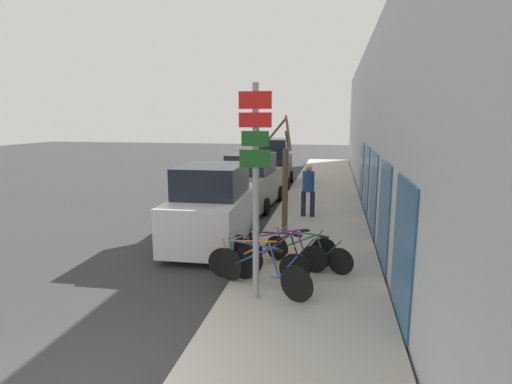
{
  "coord_description": "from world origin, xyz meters",
  "views": [
    {
      "loc": [
        3.06,
        -3.81,
        3.5
      ],
      "look_at": [
        0.98,
        6.82,
        1.51
      ],
      "focal_mm": 28.0,
      "sensor_mm": 36.0,
      "label": 1
    }
  ],
  "objects_px": {
    "bicycle_1": "(258,263)",
    "parked_car_2": "(272,165)",
    "parked_car_1": "(252,182)",
    "pedestrian_near": "(308,187)",
    "bicycle_3": "(281,252)",
    "bicycle_4": "(307,252)",
    "street_tree": "(285,181)",
    "signpost": "(256,184)",
    "bicycle_2": "(286,255)",
    "bicycle_0": "(261,271)",
    "parked_car_0": "(214,208)"
  },
  "relations": [
    {
      "from": "signpost",
      "to": "pedestrian_near",
      "type": "height_order",
      "value": "signpost"
    },
    {
      "from": "bicycle_1",
      "to": "parked_car_2",
      "type": "relative_size",
      "value": 0.51
    },
    {
      "from": "parked_car_2",
      "to": "street_tree",
      "type": "height_order",
      "value": "street_tree"
    },
    {
      "from": "bicycle_0",
      "to": "signpost",
      "type": "bearing_deg",
      "value": -159.56
    },
    {
      "from": "signpost",
      "to": "bicycle_3",
      "type": "relative_size",
      "value": 1.88
    },
    {
      "from": "bicycle_3",
      "to": "parked_car_1",
      "type": "distance_m",
      "value": 7.18
    },
    {
      "from": "bicycle_2",
      "to": "bicycle_4",
      "type": "bearing_deg",
      "value": -72.34
    },
    {
      "from": "bicycle_0",
      "to": "bicycle_3",
      "type": "xyz_separation_m",
      "value": [
        0.23,
        1.29,
        -0.04
      ]
    },
    {
      "from": "bicycle_0",
      "to": "bicycle_4",
      "type": "height_order",
      "value": "bicycle_0"
    },
    {
      "from": "parked_car_1",
      "to": "pedestrian_near",
      "type": "height_order",
      "value": "parked_car_1"
    },
    {
      "from": "bicycle_1",
      "to": "bicycle_3",
      "type": "bearing_deg",
      "value": -22.43
    },
    {
      "from": "parked_car_2",
      "to": "pedestrian_near",
      "type": "xyz_separation_m",
      "value": [
        2.35,
        -6.96,
        0.09
      ]
    },
    {
      "from": "bicycle_4",
      "to": "parked_car_0",
      "type": "xyz_separation_m",
      "value": [
        -2.75,
        1.76,
        0.52
      ]
    },
    {
      "from": "street_tree",
      "to": "bicycle_1",
      "type": "bearing_deg",
      "value": -90.98
    },
    {
      "from": "bicycle_4",
      "to": "pedestrian_near",
      "type": "relative_size",
      "value": 1.12
    },
    {
      "from": "street_tree",
      "to": "bicycle_0",
      "type": "bearing_deg",
      "value": -88.98
    },
    {
      "from": "signpost",
      "to": "bicycle_1",
      "type": "distance_m",
      "value": 1.99
    },
    {
      "from": "signpost",
      "to": "street_tree",
      "type": "height_order",
      "value": "signpost"
    },
    {
      "from": "signpost",
      "to": "street_tree",
      "type": "distance_m",
      "value": 4.7
    },
    {
      "from": "bicycle_1",
      "to": "parked_car_1",
      "type": "xyz_separation_m",
      "value": [
        -1.7,
        7.68,
        0.45
      ]
    },
    {
      "from": "bicycle_0",
      "to": "bicycle_3",
      "type": "distance_m",
      "value": 1.31
    },
    {
      "from": "bicycle_1",
      "to": "bicycle_4",
      "type": "xyz_separation_m",
      "value": [
        0.95,
        0.99,
        -0.02
      ]
    },
    {
      "from": "parked_car_1",
      "to": "bicycle_1",
      "type": "bearing_deg",
      "value": -74.23
    },
    {
      "from": "bicycle_4",
      "to": "parked_car_2",
      "type": "height_order",
      "value": "parked_car_2"
    },
    {
      "from": "parked_car_0",
      "to": "parked_car_1",
      "type": "height_order",
      "value": "parked_car_0"
    },
    {
      "from": "bicycle_3",
      "to": "street_tree",
      "type": "xyz_separation_m",
      "value": [
        -0.31,
        3.03,
        1.16
      ]
    },
    {
      "from": "pedestrian_near",
      "to": "bicycle_3",
      "type": "bearing_deg",
      "value": -91.0
    },
    {
      "from": "parked_car_0",
      "to": "parked_car_1",
      "type": "relative_size",
      "value": 0.97
    },
    {
      "from": "parked_car_2",
      "to": "street_tree",
      "type": "relative_size",
      "value": 1.25
    },
    {
      "from": "bicycle_4",
      "to": "street_tree",
      "type": "bearing_deg",
      "value": 40.82
    },
    {
      "from": "bicycle_2",
      "to": "parked_car_1",
      "type": "bearing_deg",
      "value": -13.49
    },
    {
      "from": "signpost",
      "to": "parked_car_0",
      "type": "distance_m",
      "value": 4.24
    },
    {
      "from": "signpost",
      "to": "bicycle_0",
      "type": "relative_size",
      "value": 1.88
    },
    {
      "from": "bicycle_1",
      "to": "street_tree",
      "type": "height_order",
      "value": "street_tree"
    },
    {
      "from": "bicycle_2",
      "to": "bicycle_3",
      "type": "height_order",
      "value": "bicycle_2"
    },
    {
      "from": "bicycle_0",
      "to": "bicycle_4",
      "type": "bearing_deg",
      "value": -2.86
    },
    {
      "from": "parked_car_2",
      "to": "bicycle_1",
      "type": "bearing_deg",
      "value": -84.34
    },
    {
      "from": "bicycle_2",
      "to": "parked_car_2",
      "type": "bearing_deg",
      "value": -20.44
    },
    {
      "from": "signpost",
      "to": "parked_car_1",
      "type": "relative_size",
      "value": 0.89
    },
    {
      "from": "bicycle_0",
      "to": "bicycle_2",
      "type": "relative_size",
      "value": 0.97
    },
    {
      "from": "bicycle_1",
      "to": "parked_car_0",
      "type": "distance_m",
      "value": 3.32
    },
    {
      "from": "bicycle_1",
      "to": "parked_car_1",
      "type": "distance_m",
      "value": 7.88
    },
    {
      "from": "signpost",
      "to": "pedestrian_near",
      "type": "distance_m",
      "value": 6.77
    },
    {
      "from": "bicycle_0",
      "to": "bicycle_3",
      "type": "bearing_deg",
      "value": 16.03
    },
    {
      "from": "bicycle_3",
      "to": "bicycle_4",
      "type": "bearing_deg",
      "value": -63.42
    },
    {
      "from": "parked_car_0",
      "to": "pedestrian_near",
      "type": "relative_size",
      "value": 2.38
    },
    {
      "from": "signpost",
      "to": "parked_car_2",
      "type": "bearing_deg",
      "value": 97.58
    },
    {
      "from": "bicycle_0",
      "to": "parked_car_2",
      "type": "distance_m",
      "value": 13.41
    },
    {
      "from": "parked_car_1",
      "to": "parked_car_2",
      "type": "relative_size",
      "value": 1.03
    },
    {
      "from": "bicycle_1",
      "to": "parked_car_2",
      "type": "distance_m",
      "value": 12.93
    }
  ]
}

